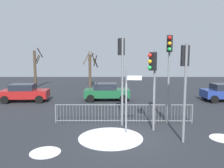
% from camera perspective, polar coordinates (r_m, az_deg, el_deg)
% --- Properties ---
extents(ground_plane, '(60.00, 60.00, 0.00)m').
position_cam_1_polar(ground_plane, '(11.20, 3.40, -12.97)').
color(ground_plane, '#26282D').
extents(traffic_light_foreground_left, '(0.47, 0.46, 4.10)m').
position_cam_1_polar(traffic_light_foreground_left, '(11.60, 9.95, 2.86)').
color(traffic_light_foreground_left, slate).
rests_on(traffic_light_foreground_left, ground).
extents(traffic_light_foreground_right, '(0.39, 0.54, 4.85)m').
position_cam_1_polar(traffic_light_foreground_right, '(12.48, 2.19, 5.75)').
color(traffic_light_foreground_right, slate).
rests_on(traffic_light_foreground_right, ground).
extents(traffic_light_mid_right, '(0.36, 0.56, 5.01)m').
position_cam_1_polar(traffic_light_mid_right, '(12.95, 13.84, 6.12)').
color(traffic_light_mid_right, slate).
rests_on(traffic_light_mid_right, ground).
extents(traffic_light_rear_left, '(0.33, 0.57, 4.38)m').
position_cam_1_polar(traffic_light_rear_left, '(10.52, 17.41, 3.32)').
color(traffic_light_rear_left, slate).
rests_on(traffic_light_rear_left, ground).
extents(direction_sign_post, '(0.79, 0.13, 3.11)m').
position_cam_1_polar(direction_sign_post, '(11.31, 3.70, -3.60)').
color(direction_sign_post, slate).
rests_on(direction_sign_post, ground).
extents(pedestrian_guard_railing, '(7.87, 0.12, 1.07)m').
position_cam_1_polar(pedestrian_guard_railing, '(13.24, 2.80, -7.26)').
color(pedestrian_guard_railing, slate).
rests_on(pedestrian_guard_railing, ground).
extents(car_red_near, '(3.91, 2.14, 1.47)m').
position_cam_1_polar(car_red_near, '(20.47, -21.02, -1.96)').
color(car_red_near, maroon).
rests_on(car_red_near, ground).
extents(car_green_trailing, '(3.82, 1.96, 1.47)m').
position_cam_1_polar(car_green_trailing, '(19.62, -1.49, -1.86)').
color(car_green_trailing, '#195933').
rests_on(car_green_trailing, ground).
extents(bare_tree_left, '(1.09, 1.51, 4.70)m').
position_cam_1_polar(bare_tree_left, '(29.11, -18.60, 3.86)').
color(bare_tree_left, '#473828').
rests_on(bare_tree_left, ground).
extents(bare_tree_centre, '(1.80, 1.84, 4.35)m').
position_cam_1_polar(bare_tree_centre, '(27.97, -5.50, 3.87)').
color(bare_tree_centre, '#473828').
rests_on(bare_tree_centre, ground).
extents(snow_patch_kerb, '(1.23, 1.23, 0.01)m').
position_cam_1_polar(snow_patch_kerb, '(9.92, -16.34, -15.97)').
color(snow_patch_kerb, white).
rests_on(snow_patch_kerb, ground).
extents(snow_patch_island, '(1.26, 1.26, 0.01)m').
position_cam_1_polar(snow_patch_island, '(12.17, 25.76, -12.00)').
color(snow_patch_island, white).
rests_on(snow_patch_island, ground).
extents(snow_patch_verge, '(3.03, 3.03, 0.01)m').
position_cam_1_polar(snow_patch_verge, '(11.07, -0.49, -13.16)').
color(snow_patch_verge, silver).
rests_on(snow_patch_verge, ground).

